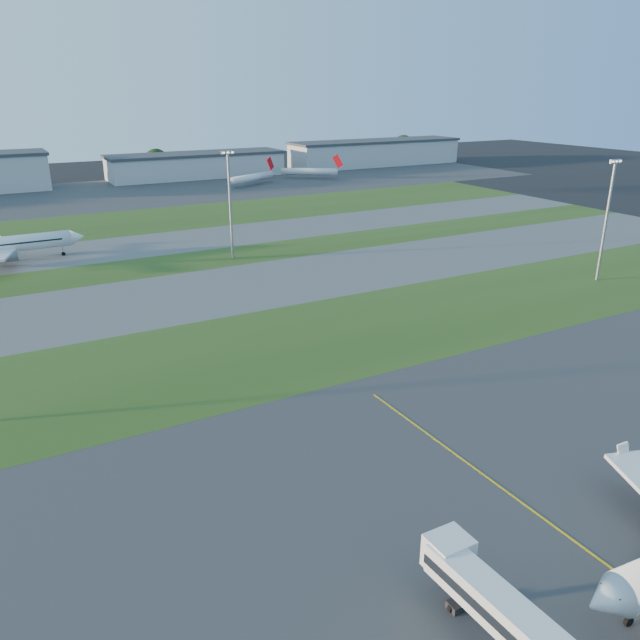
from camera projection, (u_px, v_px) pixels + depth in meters
ground at (506, 536)px, 58.64m from camera, size 700.00×700.00×0.00m
apron_near at (506, 536)px, 58.64m from camera, size 300.00×70.00×0.01m
grass_strip_a at (273, 347)px, 101.27m from camera, size 300.00×34.00×0.01m
taxiway_a at (206, 292)px, 128.32m from camera, size 300.00×32.00×0.01m
grass_strip_b at (171, 264)px, 148.82m from camera, size 300.00×18.00×0.01m
taxiway_b at (147, 245)px, 166.85m from camera, size 300.00×26.00×0.01m
grass_strip_c at (120, 223)px, 193.91m from camera, size 300.00×40.00×0.01m
apron_far at (86, 195)px, 243.09m from camera, size 400.00×80.00×0.01m
yellow_line at (544, 520)px, 60.91m from camera, size 0.25×60.00×0.02m
airliner_taxiing at (0, 246)px, 148.50m from camera, size 38.46×32.65×12.01m
mini_jet_near at (252, 177)px, 267.52m from camera, size 26.15×14.88×9.48m
mini_jet_far at (310, 171)px, 286.83m from camera, size 24.54×17.65×9.48m
light_mast_centre at (230, 198)px, 148.78m from camera, size 3.20×0.70×25.80m
light_mast_east at (607, 213)px, 131.41m from camera, size 3.20×0.70×25.80m
hangar_east at (197, 165)px, 290.62m from camera, size 81.60×23.00×11.20m
hangar_far_east at (375, 153)px, 335.57m from camera, size 96.90×23.00×13.20m
tree_mid_west at (19, 172)px, 265.60m from camera, size 9.90×9.90×10.80m
tree_mid_east at (156, 161)px, 294.90m from camera, size 11.55×11.55×12.60m
tree_east at (299, 155)px, 327.45m from camera, size 10.45×10.45×11.40m
tree_far_east at (403, 146)px, 361.98m from camera, size 12.65×12.65×13.80m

